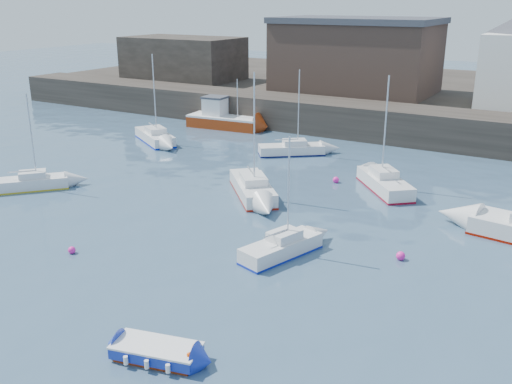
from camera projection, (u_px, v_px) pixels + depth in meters
The scene contains 16 objects.
water at pixel (112, 305), 23.92m from camera, with size 220.00×220.00×0.00m, color #2D4760.
quay_wall at pixel (383, 122), 52.02m from camera, with size 90.00×5.00×3.00m, color #28231E.
land_strip at pixel (433, 96), 66.76m from camera, with size 90.00×32.00×2.80m, color #28231E.
warehouse at pixel (356, 55), 59.79m from camera, with size 16.40×10.40×7.60m.
bldg_west at pixel (183, 58), 69.94m from camera, with size 14.00×8.00×5.00m.
blue_dinghy at pixel (157, 351), 20.20m from camera, with size 3.40×2.06×0.60m.
fishing_boat at pixel (223, 118), 56.63m from camera, with size 7.64×3.43×4.92m.
sailboat_a at pixel (30, 183), 38.33m from camera, with size 4.49×4.73×6.43m.
sailboat_b at pixel (253, 187), 37.15m from camera, with size 5.67×5.95×8.02m.
sailboat_c at pixel (281, 247), 28.37m from camera, with size 2.77×4.82×6.05m.
sailboat_e at pixel (155, 136), 51.03m from camera, with size 6.14×4.85×7.77m.
sailboat_f at pixel (384, 183), 38.11m from camera, with size 5.20×5.62×7.56m.
sailboat_h at pixel (292, 149), 46.94m from camera, with size 5.29×4.64×6.91m.
buoy_near at pixel (72, 253), 28.78m from camera, with size 0.38×0.38×0.38m, color #FF20A1.
buoy_mid at pixel (400, 260), 28.07m from camera, with size 0.45×0.45×0.45m, color #FF20A1.
buoy_far at pixel (336, 183), 39.86m from camera, with size 0.44×0.44×0.44m, color #FF20A1.
Camera 1 is at (15.93, -15.15, 12.18)m, focal length 40.00 mm.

